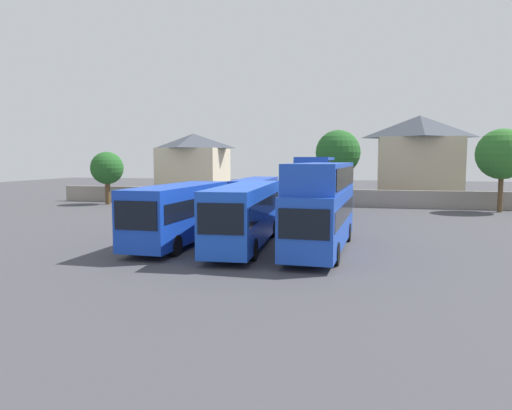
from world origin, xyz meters
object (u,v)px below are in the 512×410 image
at_px(bus_4, 256,195).
at_px(tree_behind_wall, 107,168).
at_px(bus_3, 322,201).
at_px(bus_1, 179,211).
at_px(bus_2, 245,212).
at_px(tree_right_of_lot, 502,154).
at_px(bus_5, 316,184).
at_px(tree_left_of_lot, 338,153).
at_px(house_terrace_left, 194,165).
at_px(house_terrace_centre, 419,158).

distance_m(bus_4, tree_behind_wall, 19.66).
height_order(bus_3, tree_behind_wall, tree_behind_wall).
relative_size(bus_1, tree_behind_wall, 1.79).
distance_m(bus_2, tree_right_of_lot, 29.59).
height_order(bus_1, bus_5, bus_5).
distance_m(bus_1, bus_5, 15.98).
bearing_deg(tree_left_of_lot, bus_4, -117.32).
relative_size(house_terrace_left, tree_behind_wall, 1.43).
bearing_deg(bus_3, bus_5, -170.36).
bearing_deg(bus_2, tree_left_of_lot, 169.10).
distance_m(house_terrace_left, tree_behind_wall, 12.78).
xyz_separation_m(bus_1, tree_behind_wall, (-17.05, 21.51, 1.97)).
xyz_separation_m(bus_3, bus_5, (-1.72, 14.56, 0.20)).
height_order(house_terrace_centre, tree_left_of_lot, house_terrace_centre).
bearing_deg(tree_right_of_lot, house_terrace_centre, 123.61).
bearing_deg(bus_5, bus_4, -91.55).
xyz_separation_m(tree_behind_wall, tree_right_of_lot, (40.01, 1.00, 1.47)).
height_order(bus_1, bus_2, bus_2).
bearing_deg(tree_left_of_lot, tree_right_of_lot, -16.38).
distance_m(bus_4, tree_right_of_lot, 23.39).
bearing_deg(tree_behind_wall, house_terrace_centre, 17.45).
height_order(house_terrace_left, tree_right_of_lot, house_terrace_left).
height_order(bus_5, house_terrace_left, house_terrace_left).
relative_size(bus_1, tree_right_of_lot, 1.32).
height_order(bus_3, tree_right_of_lot, tree_right_of_lot).
xyz_separation_m(bus_2, house_terrace_centre, (12.67, 31.98, 3.07)).
xyz_separation_m(bus_3, house_terrace_left, (-19.38, 32.85, 1.51)).
xyz_separation_m(bus_1, tree_right_of_lot, (22.96, 22.51, 3.44)).
relative_size(bus_2, tree_left_of_lot, 1.43).
xyz_separation_m(bus_1, house_terrace_centre, (16.60, 32.09, 3.09)).
bearing_deg(house_terrace_centre, bus_5, -119.87).
bearing_deg(house_terrace_left, bus_2, -65.28).
bearing_deg(bus_4, bus_2, 8.36).
xyz_separation_m(house_terrace_left, house_terrace_centre, (27.74, -0.75, 0.87)).
height_order(tree_left_of_lot, tree_right_of_lot, tree_left_of_lot).
xyz_separation_m(bus_3, bus_4, (-7.01, 14.60, -0.81)).
bearing_deg(house_terrace_left, bus_3, -59.46).
xyz_separation_m(bus_3, house_terrace_centre, (8.35, 32.09, 2.38)).
relative_size(bus_5, house_terrace_centre, 1.20).
height_order(bus_3, tree_left_of_lot, tree_left_of_lot).
distance_m(bus_2, bus_5, 14.70).
xyz_separation_m(bus_4, house_terrace_left, (-12.38, 18.24, 2.32)).
bearing_deg(house_terrace_centre, house_terrace_left, 178.45).
xyz_separation_m(house_terrace_left, tree_right_of_lot, (34.10, -10.33, 1.22)).
relative_size(tree_left_of_lot, tree_right_of_lot, 1.04).
xyz_separation_m(bus_1, bus_4, (1.24, 14.60, -0.11)).
bearing_deg(tree_right_of_lot, tree_behind_wall, -178.57).
relative_size(bus_5, tree_behind_wall, 2.06).
xyz_separation_m(bus_2, bus_3, (4.32, -0.11, 0.68)).
bearing_deg(tree_behind_wall, tree_left_of_lot, 12.56).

